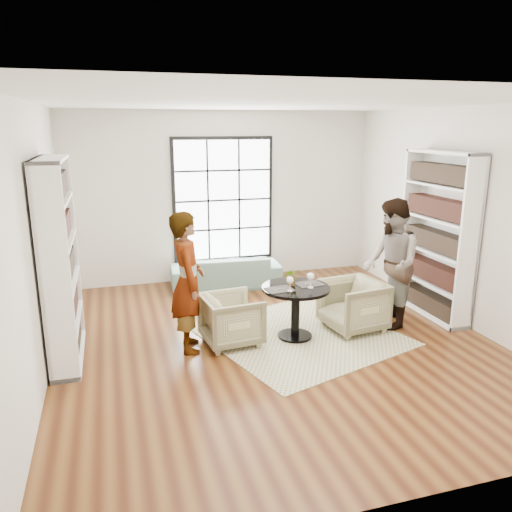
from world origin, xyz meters
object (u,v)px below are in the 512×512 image
object	(u,v)px
pedestal_table	(296,301)
armchair_right	(353,305)
wine_glass_left	(290,281)
wine_glass_right	(311,277)
person_left	(188,282)
sofa	(226,271)
armchair_left	(232,319)
person_right	(391,264)
flower_centerpiece	(292,277)

from	to	relation	value
pedestal_table	armchair_right	size ratio (longest dim) A/B	1.16
wine_glass_left	wine_glass_right	world-z (taller)	wine_glass_right
pedestal_table	person_left	xyz separation A→B (m)	(-1.40, 0.07, 0.36)
sofa	wine_glass_right	world-z (taller)	wine_glass_right
pedestal_table	armchair_left	size ratio (longest dim) A/B	1.24
person_left	wine_glass_left	xyz separation A→B (m)	(1.26, -0.22, -0.03)
armchair_left	person_left	distance (m)	0.78
pedestal_table	wine_glass_right	world-z (taller)	wine_glass_right
armchair_right	person_right	world-z (taller)	person_right
person_right	flower_centerpiece	world-z (taller)	person_right
armchair_left	wine_glass_left	size ratio (longest dim) A/B	3.73
person_left	wine_glass_right	xyz separation A→B (m)	(1.56, -0.17, -0.02)
person_left	wine_glass_left	size ratio (longest dim) A/B	9.10
pedestal_table	armchair_left	world-z (taller)	pedestal_table
armchair_right	person_right	bearing A→B (deg)	82.19
armchair_right	person_left	size ratio (longest dim) A/B	0.44
pedestal_table	wine_glass_left	world-z (taller)	wine_glass_left
pedestal_table	armchair_left	distance (m)	0.87
armchair_right	wine_glass_right	size ratio (longest dim) A/B	3.75
armchair_right	wine_glass_right	world-z (taller)	wine_glass_right
sofa	armchair_left	xyz separation A→B (m)	(-0.47, -2.33, 0.05)
pedestal_table	armchair_right	world-z (taller)	pedestal_table
person_right	sofa	bearing A→B (deg)	-127.55
wine_glass_right	pedestal_table	bearing A→B (deg)	149.20
wine_glass_left	pedestal_table	bearing A→B (deg)	46.94
person_right	wine_glass_left	distance (m)	1.56
sofa	armchair_right	bearing A→B (deg)	122.00
armchair_right	wine_glass_left	distance (m)	1.13
person_right	wine_glass_right	distance (m)	1.25
pedestal_table	person_right	xyz separation A→B (m)	(1.41, 0.04, 0.38)
armchair_left	armchair_right	distance (m)	1.70
wine_glass_left	wine_glass_right	xyz separation A→B (m)	(0.30, 0.05, 0.01)
armchair_left	person_left	bearing A→B (deg)	83.98
armchair_left	armchair_right	xyz separation A→B (m)	(1.70, -0.03, 0.02)
sofa	flower_centerpiece	xyz separation A→B (m)	(0.35, -2.32, 0.55)
armchair_right	flower_centerpiece	size ratio (longest dim) A/B	3.30
armchair_right	flower_centerpiece	distance (m)	1.01
flower_centerpiece	armchair_left	bearing A→B (deg)	-179.62
wine_glass_right	flower_centerpiece	bearing A→B (deg)	137.79
sofa	person_left	xyz separation A→B (m)	(-1.02, -2.33, 0.60)
armchair_right	wine_glass_left	bearing A→B (deg)	-87.38
armchair_left	person_right	bearing A→B (deg)	-96.88
pedestal_table	sofa	world-z (taller)	pedestal_table
wine_glass_left	flower_centerpiece	distance (m)	0.25
wine_glass_right	sofa	bearing A→B (deg)	102.29
person_left	person_right	xyz separation A→B (m)	(2.80, -0.03, 0.02)
person_left	person_right	distance (m)	2.80
sofa	person_right	distance (m)	3.03
wine_glass_right	armchair_right	bearing A→B (deg)	11.09
armchair_left	person_right	distance (m)	2.33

